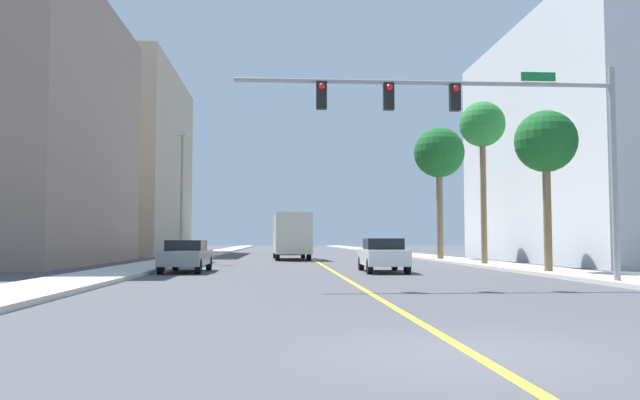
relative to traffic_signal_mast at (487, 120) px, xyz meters
The scene contains 14 objects.
ground 31.54m from the traffic_signal_mast, 97.39° to the left, with size 192.00×192.00×0.00m, color #47474C.
sidewalk_left 33.86m from the traffic_signal_mast, 112.82° to the left, with size 2.69×168.00×0.15m, color beige.
sidewalk_right 31.67m from the traffic_signal_mast, 80.83° to the left, with size 2.69×168.00×0.15m, color beige.
lane_marking_center 31.54m from the traffic_signal_mast, 97.39° to the left, with size 0.16×144.00×0.01m, color yellow.
building_left_far 51.25m from the traffic_signal_mast, 119.90° to the left, with size 17.78×21.89×17.91m, color tan.
traffic_signal_mast is the anchor object (origin of this frame).
street_lamp 22.21m from the traffic_signal_mast, 123.15° to the left, with size 0.56×0.28×7.64m.
palm_near 7.28m from the traffic_signal_mast, 52.91° to the left, with size 2.51×2.51×6.50m.
palm_mid 14.90m from the traffic_signal_mast, 72.26° to the left, with size 2.44×2.44×8.69m.
palm_far 22.72m from the traffic_signal_mast, 79.23° to the left, with size 3.35×3.35×8.74m.
car_white 9.58m from the traffic_signal_mast, 102.86° to the left, with size 1.85×4.40×1.46m.
car_gray 14.36m from the traffic_signal_mast, 139.67° to the left, with size 1.81×4.55×1.39m.
car_black 40.88m from the traffic_signal_mast, 98.07° to the left, with size 1.95×3.93×1.44m.
delivery_truck 26.41m from the traffic_signal_mast, 102.21° to the left, with size 2.67×7.85×3.21m.
Camera 1 is at (-2.40, -7.84, 1.42)m, focal length 35.47 mm.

